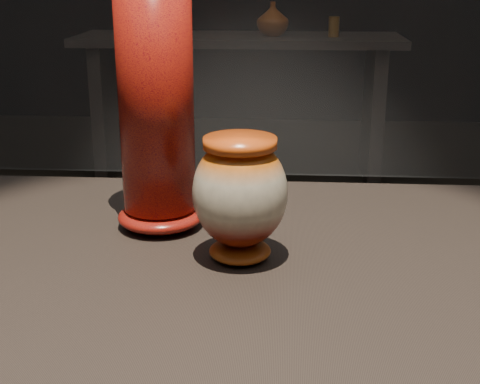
% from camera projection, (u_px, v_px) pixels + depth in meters
% --- Properties ---
extents(main_vase, '(0.15, 0.15, 0.18)m').
position_uv_depth(main_vase, '(240.00, 194.00, 0.96)').
color(main_vase, '#631508').
rests_on(main_vase, display_plinth).
extents(tall_vase, '(0.17, 0.17, 0.45)m').
position_uv_depth(tall_vase, '(156.00, 97.00, 1.04)').
color(tall_vase, '#B5250C').
rests_on(tall_vase, display_plinth).
extents(back_shelf, '(2.00, 0.60, 0.90)m').
position_uv_depth(back_shelf, '(239.00, 78.00, 4.19)').
color(back_shelf, black).
rests_on(back_shelf, ground).
extents(back_vase_left, '(0.25, 0.25, 0.19)m').
position_uv_depth(back_vase_left, '(144.00, 19.00, 4.11)').
color(back_vase_left, '#996616').
rests_on(back_vase_left, back_shelf).
extents(back_vase_mid, '(0.26, 0.26, 0.20)m').
position_uv_depth(back_vase_mid, '(273.00, 19.00, 4.04)').
color(back_vase_mid, '#631508').
rests_on(back_vase_mid, back_shelf).
extents(back_vase_right, '(0.06, 0.06, 0.12)m').
position_uv_depth(back_vase_right, '(334.00, 27.00, 4.00)').
color(back_vase_right, '#996616').
rests_on(back_vase_right, back_shelf).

